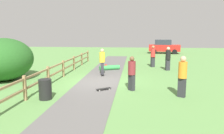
# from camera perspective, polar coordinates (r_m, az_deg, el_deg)

# --- Properties ---
(ground_plane) EXTENTS (60.00, 60.00, 0.00)m
(ground_plane) POSITION_cam_1_polar(r_m,az_deg,el_deg) (13.00, -3.43, -3.91)
(ground_plane) COLOR #60934C
(asphalt_path) EXTENTS (2.40, 28.00, 0.02)m
(asphalt_path) POSITION_cam_1_polar(r_m,az_deg,el_deg) (13.00, -3.43, -3.86)
(asphalt_path) COLOR #605E5B
(asphalt_path) RESTS_ON ground_plane
(wooden_fence) EXTENTS (0.12, 18.12, 1.10)m
(wooden_fence) POSITION_cam_1_polar(r_m,az_deg,el_deg) (13.53, -14.39, -0.78)
(wooden_fence) COLOR #997A51
(wooden_fence) RESTS_ON ground_plane
(bush_large) EXTENTS (3.28, 3.94, 2.58)m
(bush_large) POSITION_cam_1_polar(r_m,az_deg,el_deg) (14.83, -26.42, 1.83)
(bush_large) COLOR #286023
(bush_large) RESTS_ON ground_plane
(trash_bin) EXTENTS (0.56, 0.56, 0.90)m
(trash_bin) POSITION_cam_1_polar(r_m,az_deg,el_deg) (10.01, -17.13, -5.62)
(trash_bin) COLOR black
(trash_bin) RESTS_ON ground_plane
(skater_riding) EXTENTS (0.45, 0.82, 1.81)m
(skater_riding) POSITION_cam_1_polar(r_m,az_deg,el_deg) (14.73, -2.59, 1.72)
(skater_riding) COLOR black
(skater_riding) RESTS_ON asphalt_path
(skater_fallen) EXTENTS (1.59, 1.47, 0.36)m
(skater_fallen) POSITION_cam_1_polar(r_m,az_deg,el_deg) (17.00, -0.71, -0.12)
(skater_fallen) COLOR green
(skater_fallen) RESTS_ON asphalt_path
(skateboard_loose) EXTENTS (0.76, 0.64, 0.08)m
(skateboard_loose) POSITION_cam_1_polar(r_m,az_deg,el_deg) (11.10, -2.18, -5.71)
(skateboard_loose) COLOR black
(skateboard_loose) RESTS_ON asphalt_path
(bystander_maroon) EXTENTS (0.54, 0.54, 1.74)m
(bystander_maroon) POSITION_cam_1_polar(r_m,az_deg,el_deg) (10.96, 5.21, -1.25)
(bystander_maroon) COLOR #2D2D33
(bystander_maroon) RESTS_ON ground_plane
(bystander_black) EXTENTS (0.49, 0.49, 1.82)m
(bystander_black) POSITION_cam_1_polar(r_m,az_deg,el_deg) (17.25, 14.49, 2.44)
(bystander_black) COLOR #2D2D33
(bystander_black) RESTS_ON ground_plane
(bystander_red) EXTENTS (0.51, 0.51, 1.83)m
(bystander_red) POSITION_cam_1_polar(r_m,az_deg,el_deg) (18.72, 10.70, 3.09)
(bystander_red) COLOR #2D2D33
(bystander_red) RESTS_ON ground_plane
(bystander_orange) EXTENTS (0.53, 0.53, 1.89)m
(bystander_orange) POSITION_cam_1_polar(r_m,az_deg,el_deg) (10.27, 18.02, -1.86)
(bystander_orange) COLOR #2D2D33
(bystander_orange) RESTS_ON ground_plane
(parked_car_red) EXTENTS (4.35, 2.32, 1.92)m
(parked_car_red) POSITION_cam_1_polar(r_m,az_deg,el_deg) (31.23, 13.48, 5.25)
(parked_car_red) COLOR red
(parked_car_red) RESTS_ON ground_plane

